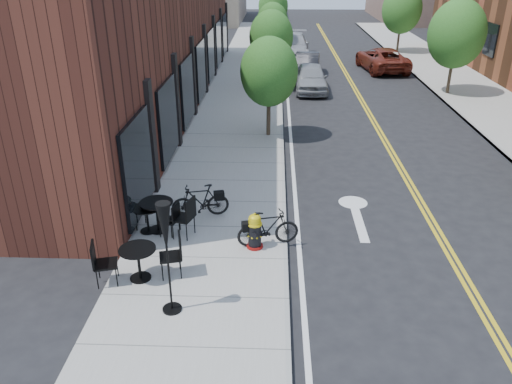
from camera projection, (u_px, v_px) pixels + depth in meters
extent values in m
plane|color=black|center=(288.00, 263.00, 11.87)|extent=(120.00, 120.00, 0.00)
cube|color=#9E9B93|center=(235.00, 128.00, 20.92)|extent=(4.00, 70.00, 0.12)
cube|color=#401C14|center=(144.00, 29.00, 23.19)|extent=(5.00, 28.00, 7.00)
cylinder|color=#382B1E|center=(269.00, 115.00, 19.60)|extent=(0.16, 0.16, 1.61)
ellipsoid|color=#25551B|center=(269.00, 72.00, 18.87)|extent=(2.20, 2.20, 2.64)
cylinder|color=#382B1E|center=(271.00, 71.00, 26.79)|extent=(0.16, 0.16, 1.68)
ellipsoid|color=#25551B|center=(271.00, 37.00, 26.03)|extent=(2.30, 2.30, 2.76)
cylinder|color=#382B1E|center=(272.00, 47.00, 34.02)|extent=(0.16, 0.16, 1.57)
ellipsoid|color=#25551B|center=(272.00, 22.00, 33.32)|extent=(2.10, 2.10, 2.52)
cylinder|color=#382B1E|center=(273.00, 30.00, 41.20)|extent=(0.16, 0.16, 1.71)
ellipsoid|color=#25551B|center=(273.00, 6.00, 40.42)|extent=(2.40, 2.40, 2.88)
cylinder|color=#382B1E|center=(450.00, 75.00, 25.55)|extent=(0.16, 0.16, 1.82)
ellipsoid|color=#25551B|center=(457.00, 34.00, 24.67)|extent=(2.80, 2.80, 3.36)
cylinder|color=#382B1E|center=(398.00, 39.00, 36.36)|extent=(0.16, 0.16, 1.82)
ellipsoid|color=#25551B|center=(402.00, 9.00, 35.48)|extent=(2.80, 2.80, 3.36)
cylinder|color=maroon|center=(255.00, 246.00, 12.29)|extent=(0.53, 0.53, 0.06)
cylinder|color=black|center=(255.00, 235.00, 12.16)|extent=(0.41, 0.41, 0.61)
cylinder|color=yellow|center=(255.00, 224.00, 12.02)|extent=(0.46, 0.46, 0.04)
cylinder|color=yellow|center=(255.00, 221.00, 11.98)|extent=(0.40, 0.40, 0.14)
ellipsoid|color=yellow|center=(255.00, 218.00, 11.95)|extent=(0.38, 0.38, 0.18)
cylinder|color=yellow|center=(255.00, 215.00, 11.91)|extent=(0.07, 0.07, 0.06)
imported|color=black|center=(200.00, 201.00, 13.53)|extent=(1.63, 0.80, 0.94)
imported|color=black|center=(268.00, 228.00, 12.20)|extent=(1.61, 0.80, 0.93)
cylinder|color=black|center=(141.00, 278.00, 11.11)|extent=(0.57, 0.57, 0.03)
cylinder|color=black|center=(139.00, 264.00, 10.95)|extent=(0.08, 0.08, 0.74)
cylinder|color=black|center=(137.00, 249.00, 10.78)|extent=(0.98, 0.98, 0.03)
cylinder|color=black|center=(149.00, 231.00, 12.99)|extent=(0.51, 0.51, 0.03)
cylinder|color=black|center=(147.00, 220.00, 12.85)|extent=(0.07, 0.07, 0.67)
cylinder|color=black|center=(146.00, 208.00, 12.70)|extent=(0.88, 0.88, 0.03)
cylinder|color=black|center=(159.00, 230.00, 13.04)|extent=(0.63, 0.63, 0.03)
cylinder|color=black|center=(157.00, 216.00, 12.87)|extent=(0.09, 0.09, 0.79)
cylinder|color=black|center=(156.00, 203.00, 12.69)|extent=(1.09, 1.09, 0.03)
cylinder|color=black|center=(172.00, 309.00, 10.12)|extent=(0.39, 0.39, 0.04)
cylinder|color=black|center=(168.00, 260.00, 9.62)|extent=(0.04, 0.04, 2.35)
cone|color=black|center=(165.00, 228.00, 9.31)|extent=(0.28, 0.28, 1.04)
imported|color=#93959A|center=(311.00, 78.00, 26.46)|extent=(1.66, 4.12, 1.41)
imported|color=black|center=(307.00, 65.00, 29.81)|extent=(1.79, 4.10, 1.31)
imported|color=#A7A8AC|center=(292.00, 46.00, 34.77)|extent=(2.62, 5.82, 1.65)
imported|color=maroon|center=(382.00, 59.00, 31.15)|extent=(2.95, 5.33, 1.41)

